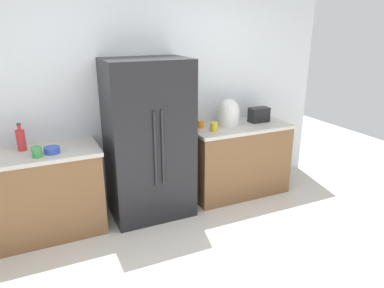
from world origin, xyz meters
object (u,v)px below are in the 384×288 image
at_px(cup_a, 200,124).
at_px(rice_cooker, 229,113).
at_px(bowl_a, 52,150).
at_px(toaster, 259,115).
at_px(cup_c, 214,127).
at_px(bottle_a, 21,140).
at_px(cup_b, 37,152).
at_px(refrigerator, 149,140).

bearing_deg(cup_a, rice_cooker, -7.47).
bearing_deg(cup_a, bowl_a, -173.26).
bearing_deg(toaster, cup_c, -169.70).
bearing_deg(bottle_a, toaster, -1.47).
distance_m(cup_b, cup_c, 1.89).
relative_size(cup_c, bowl_a, 0.71).
bearing_deg(cup_c, rice_cooker, 27.80).
bearing_deg(cup_c, cup_b, -178.04).
relative_size(rice_cooker, bowl_a, 2.22).
relative_size(toaster, bowl_a, 1.68).
bearing_deg(toaster, refrigerator, -177.35).
xyz_separation_m(rice_cooker, bowl_a, (-2.03, -0.15, -0.12)).
xyz_separation_m(toaster, bowl_a, (-2.46, -0.14, -0.06)).
bearing_deg(cup_c, bowl_a, -179.79).
height_order(refrigerator, toaster, refrigerator).
xyz_separation_m(bottle_a, cup_b, (0.12, -0.26, -0.06)).
distance_m(cup_a, bowl_a, 1.69).
relative_size(cup_a, cup_c, 0.85).
height_order(cup_b, bowl_a, cup_b).
bearing_deg(cup_c, refrigerator, 175.52).
bearing_deg(rice_cooker, bowl_a, -175.74).
bearing_deg(rice_cooker, refrigerator, -175.36).
distance_m(cup_a, cup_c, 0.21).
bearing_deg(bowl_a, toaster, 3.14).
height_order(toaster, cup_c, toaster).
xyz_separation_m(refrigerator, cup_a, (0.69, 0.13, 0.07)).
bearing_deg(cup_a, cup_c, -67.18).
height_order(bottle_a, cup_b, bottle_a).
bearing_deg(rice_cooker, cup_c, -152.20).
relative_size(rice_cooker, cup_a, 3.68).
relative_size(toaster, bottle_a, 0.91).
relative_size(rice_cooker, cup_c, 3.13).
distance_m(refrigerator, cup_b, 1.13).
bearing_deg(toaster, bottle_a, 178.53).
xyz_separation_m(cup_a, cup_b, (-1.81, -0.26, 0.01)).
height_order(refrigerator, cup_c, refrigerator).
xyz_separation_m(cup_a, bowl_a, (-1.67, -0.20, -0.01)).
bearing_deg(bowl_a, cup_b, -156.38).
bearing_deg(refrigerator, bottle_a, 173.66).
height_order(bottle_a, cup_a, bottle_a).
xyz_separation_m(cup_b, cup_c, (1.89, 0.06, 0.00)).
xyz_separation_m(rice_cooker, cup_c, (-0.27, -0.14, -0.10)).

